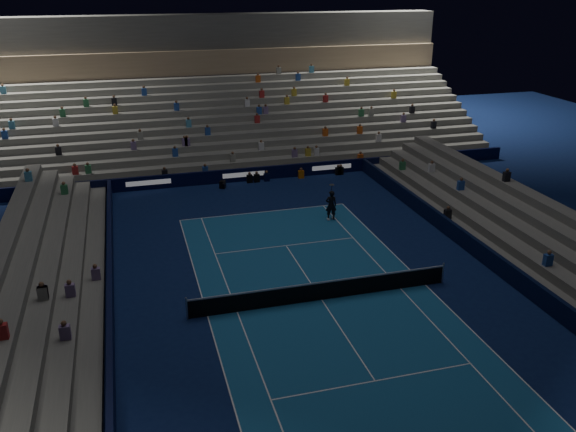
# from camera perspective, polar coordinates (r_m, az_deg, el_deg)

# --- Properties ---
(ground) EXTENTS (90.00, 90.00, 0.00)m
(ground) POSITION_cam_1_polar(r_m,az_deg,el_deg) (28.84, 3.24, -8.01)
(ground) COLOR #0B1844
(ground) RESTS_ON ground
(court_surface) EXTENTS (10.97, 23.77, 0.01)m
(court_surface) POSITION_cam_1_polar(r_m,az_deg,el_deg) (28.83, 3.24, -8.00)
(court_surface) COLOR #185288
(court_surface) RESTS_ON ground
(sponsor_barrier_far) EXTENTS (44.00, 0.25, 1.00)m
(sponsor_barrier_far) POSITION_cam_1_polar(r_m,az_deg,el_deg) (45.08, -4.29, 3.96)
(sponsor_barrier_far) COLOR black
(sponsor_barrier_far) RESTS_ON ground
(sponsor_barrier_east) EXTENTS (0.25, 37.00, 1.00)m
(sponsor_barrier_east) POSITION_cam_1_polar(r_m,az_deg,el_deg) (32.74, 19.62, -4.52)
(sponsor_barrier_east) COLOR black
(sponsor_barrier_east) RESTS_ON ground
(sponsor_barrier_west) EXTENTS (0.25, 37.00, 1.00)m
(sponsor_barrier_west) POSITION_cam_1_polar(r_m,az_deg,el_deg) (27.41, -16.61, -9.52)
(sponsor_barrier_west) COLOR black
(sponsor_barrier_west) RESTS_ON ground
(grandstand_main) EXTENTS (44.00, 15.20, 11.20)m
(grandstand_main) POSITION_cam_1_polar(r_m,az_deg,el_deg) (53.29, -6.44, 9.91)
(grandstand_main) COLOR slate
(grandstand_main) RESTS_ON ground
(grandstand_east) EXTENTS (5.00, 37.00, 2.50)m
(grandstand_east) POSITION_cam_1_polar(r_m,az_deg,el_deg) (34.60, 24.44, -3.05)
(grandstand_east) COLOR slate
(grandstand_east) RESTS_ON ground
(grandstand_west) EXTENTS (5.00, 37.00, 2.50)m
(grandstand_west) POSITION_cam_1_polar(r_m,az_deg,el_deg) (27.60, -23.98, -9.37)
(grandstand_west) COLOR slate
(grandstand_west) RESTS_ON ground
(tennis_net) EXTENTS (12.90, 0.10, 1.10)m
(tennis_net) POSITION_cam_1_polar(r_m,az_deg,el_deg) (28.59, 3.26, -7.13)
(tennis_net) COLOR #B2B2B7
(tennis_net) RESTS_ON ground
(tennis_player) EXTENTS (0.78, 0.58, 1.95)m
(tennis_player) POSITION_cam_1_polar(r_m,az_deg,el_deg) (37.67, 4.14, 1.04)
(tennis_player) COLOR black
(tennis_player) RESTS_ON ground
(broadcast_camera) EXTENTS (0.57, 0.92, 0.53)m
(broadcast_camera) POSITION_cam_1_polar(r_m,az_deg,el_deg) (43.77, -6.27, 3.03)
(broadcast_camera) COLOR black
(broadcast_camera) RESTS_ON ground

